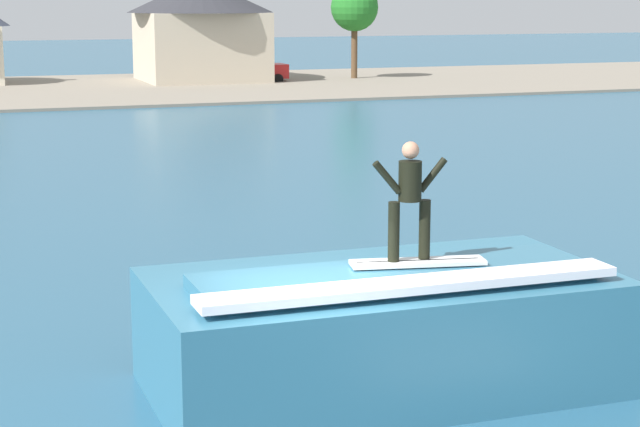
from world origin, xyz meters
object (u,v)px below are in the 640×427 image
(surfboard, at_px, (418,262))
(car_far_shore, at_px, (251,69))
(tree_tall_bare, at_px, (355,8))
(wave_crest, at_px, (381,329))
(surfer, at_px, (410,194))
(house_gabled_white, at_px, (201,26))

(surfboard, bearing_deg, car_far_shore, 76.23)
(car_far_shore, height_order, tree_tall_bare, tree_tall_bare)
(wave_crest, relative_size, surfer, 3.91)
(wave_crest, xyz_separation_m, surfboard, (0.42, -0.28, 1.01))
(surfer, xyz_separation_m, tree_tall_bare, (20.58, 54.57, 1.86))
(surfer, distance_m, car_far_shore, 55.97)
(surfboard, bearing_deg, tree_tall_bare, 69.46)
(surfer, relative_size, car_far_shore, 0.38)
(surfer, distance_m, tree_tall_bare, 58.35)
(surfer, relative_size, tree_tall_bare, 0.26)
(car_far_shore, distance_m, house_gabled_white, 4.24)
(wave_crest, relative_size, tree_tall_bare, 1.03)
(surfboard, relative_size, house_gabled_white, 0.21)
(surfer, height_order, house_gabled_white, house_gabled_white)
(car_far_shore, distance_m, tree_tall_bare, 8.07)
(surfer, bearing_deg, surfboard, -24.90)
(wave_crest, height_order, house_gabled_white, house_gabled_white)
(surfboard, bearing_deg, surfer, 155.10)
(surfboard, xyz_separation_m, car_far_shore, (13.32, 54.35, -0.93))
(surfboard, relative_size, surfer, 1.16)
(tree_tall_bare, bearing_deg, house_gabled_white, 171.47)
(house_gabled_white, bearing_deg, surfer, -100.76)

